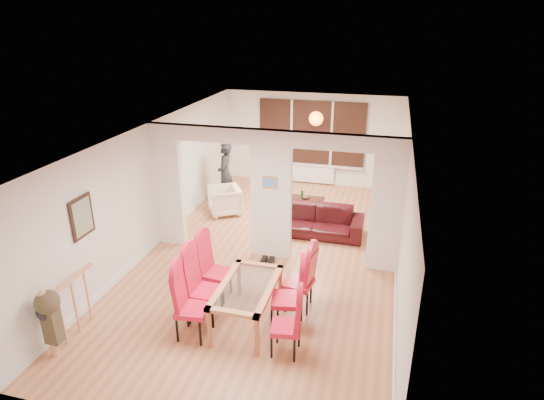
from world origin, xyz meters
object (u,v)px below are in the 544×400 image
at_px(person, 225,174).
at_px(television, 378,202).
at_px(armchair, 225,200).
at_px(dining_chair_ra, 286,323).
at_px(coffee_table, 302,203).
at_px(dining_table, 247,304).
at_px(dining_chair_la, 192,305).
at_px(dining_chair_rb, 287,295).
at_px(dining_chair_lb, 204,287).
at_px(sofa, 314,220).
at_px(bottle, 302,195).
at_px(dining_chair_rc, 299,279).
at_px(dining_chair_lc, 216,269).
at_px(bowl, 305,198).

distance_m(person, television, 3.91).
bearing_deg(armchair, dining_chair_ra, -1.65).
bearing_deg(dining_chair_ra, coffee_table, 89.75).
height_order(dining_table, television, dining_table).
bearing_deg(dining_chair_la, dining_chair_ra, -6.86).
height_order(dining_chair_rb, coffee_table, dining_chair_rb).
bearing_deg(person, television, 86.25).
bearing_deg(dining_chair_la, dining_table, 30.04).
relative_size(dining_chair_la, dining_chair_lb, 0.95).
relative_size(sofa, television, 2.32).
relative_size(dining_chair_lb, bottle, 4.54).
distance_m(dining_chair_rc, bottle, 4.23).
relative_size(person, bottle, 6.12).
xyz_separation_m(armchair, television, (3.64, 1.02, -0.07)).
height_order(dining_chair_la, bottle, dining_chair_la).
xyz_separation_m(dining_chair_lb, dining_chair_ra, (1.42, -0.45, -0.08)).
height_order(dining_chair_ra, coffee_table, dining_chair_ra).
height_order(dining_chair_rc, coffee_table, dining_chair_rc).
xyz_separation_m(dining_chair_rc, bottle, (-0.76, 4.15, -0.18)).
distance_m(dining_table, dining_chair_rb, 0.68).
bearing_deg(dining_table, dining_chair_lc, 143.43).
height_order(dining_chair_lb, coffee_table, dining_chair_lb).
distance_m(dining_chair_la, dining_chair_lb, 0.45).
bearing_deg(dining_table, dining_chair_ra, -34.95).
bearing_deg(bowl, bottle, -125.39).
bearing_deg(coffee_table, dining_table, -89.15).
bearing_deg(sofa, dining_chair_lc, -112.47).
relative_size(dining_chair_lb, armchair, 1.58).
distance_m(dining_chair_lb, bowl, 4.97).
relative_size(sofa, coffee_table, 2.00).
relative_size(dining_chair_lc, bottle, 4.34).
relative_size(dining_table, dining_chair_lc, 1.30).
bearing_deg(bowl, dining_chair_lc, -99.54).
relative_size(dining_chair_lb, person, 0.74).
distance_m(dining_chair_rc, armchair, 4.25).
relative_size(dining_table, bowl, 6.58).
bearing_deg(television, sofa, 129.01).
bearing_deg(dining_chair_rc, dining_chair_lb, -144.95).
height_order(television, coffee_table, television).
relative_size(armchair, coffee_table, 0.69).
distance_m(dining_chair_la, dining_chair_rc, 1.78).
xyz_separation_m(dining_chair_lb, bottle, (0.62, 4.82, -0.21)).
relative_size(dining_chair_la, armchair, 1.50).
relative_size(dining_chair_la, bottle, 4.32).
distance_m(dining_chair_lc, sofa, 3.16).
relative_size(dining_chair_ra, person, 0.64).
height_order(dining_chair_ra, sofa, dining_chair_ra).
distance_m(dining_chair_ra, coffee_table, 5.42).
bearing_deg(sofa, coffee_table, 111.21).
relative_size(sofa, bottle, 8.32).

